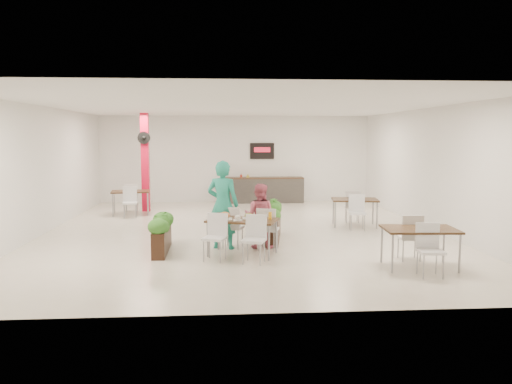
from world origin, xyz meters
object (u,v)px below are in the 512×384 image
(red_column, at_px, (145,161))
(side_table_c, at_px, (420,234))
(service_counter, at_px, (263,189))
(diner_man, at_px, (223,205))
(main_table, at_px, (242,225))
(side_table_a, at_px, (131,195))
(planter_left, at_px, (162,229))
(diner_woman, at_px, (259,216))
(side_table_b, at_px, (355,203))
(planter_right, at_px, (273,219))

(red_column, xyz_separation_m, side_table_c, (6.16, -7.56, -1.01))
(service_counter, distance_m, diner_man, 7.70)
(side_table_c, bearing_deg, diner_man, 156.64)
(main_table, height_order, side_table_a, same)
(red_column, relative_size, main_table, 1.66)
(red_column, bearing_deg, planter_left, -78.51)
(planter_left, bearing_deg, main_table, -13.92)
(diner_man, height_order, planter_left, diner_man)
(service_counter, relative_size, diner_man, 1.55)
(side_table_a, bearing_deg, side_table_c, -54.17)
(diner_man, xyz_separation_m, side_table_a, (-2.88, 4.95, -0.34))
(planter_left, xyz_separation_m, side_table_c, (4.96, -1.65, 0.15))
(diner_woman, relative_size, side_table_c, 0.86)
(service_counter, bearing_deg, red_column, -155.00)
(planter_left, height_order, side_table_b, side_table_b)
(diner_man, distance_m, planter_left, 1.41)
(main_table, xyz_separation_m, diner_man, (-0.39, 0.65, 0.33))
(service_counter, distance_m, planter_left, 8.26)
(service_counter, bearing_deg, side_table_c, -77.10)
(main_table, distance_m, planter_left, 1.75)
(service_counter, height_order, diner_man, service_counter)
(planter_right, bearing_deg, side_table_b, 34.43)
(main_table, relative_size, side_table_a, 1.16)
(red_column, xyz_separation_m, main_table, (2.89, -6.33, -1.01))
(red_column, distance_m, diner_man, 6.24)
(planter_left, relative_size, planter_right, 0.90)
(red_column, relative_size, diner_woman, 2.25)
(side_table_a, bearing_deg, planter_right, -53.21)
(planter_right, bearing_deg, diner_man, -145.08)
(red_column, relative_size, diner_man, 1.66)
(main_table, height_order, planter_right, planter_right)
(side_table_b, height_order, side_table_c, same)
(red_column, height_order, main_table, red_column)
(red_column, height_order, planter_right, red_column)
(red_column, height_order, diner_woman, red_column)
(planter_left, distance_m, side_table_a, 5.42)
(side_table_b, bearing_deg, diner_woman, -129.93)
(diner_woman, bearing_deg, side_table_b, -119.86)
(main_table, height_order, diner_man, diner_man)
(planter_right, height_order, side_table_a, planter_right)
(red_column, bearing_deg, main_table, -65.42)
(diner_woman, xyz_separation_m, planter_left, (-2.10, -0.23, -0.23))
(red_column, distance_m, side_table_c, 9.80)
(side_table_b, bearing_deg, side_table_c, -80.82)
(red_column, bearing_deg, diner_man, -66.18)
(diner_man, xyz_separation_m, planter_right, (1.19, 0.83, -0.47))
(diner_man, height_order, side_table_b, diner_man)
(red_column, height_order, service_counter, red_column)
(diner_woman, distance_m, side_table_a, 6.17)
(service_counter, xyz_separation_m, diner_man, (-1.49, -7.54, 0.47))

